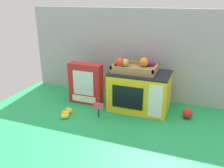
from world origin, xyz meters
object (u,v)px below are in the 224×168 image
loose_toy_banana (67,113)px  loose_toy_apple (187,114)px  cookie_set_box (86,84)px  food_groups_crate (134,67)px  toy_microwave (140,91)px  price_sign (98,108)px

loose_toy_banana → loose_toy_apple: bearing=18.1°
loose_toy_banana → cookie_set_box: bearing=84.4°
food_groups_crate → loose_toy_apple: food_groups_crate is taller
cookie_set_box → loose_toy_banana: cookie_set_box is taller
food_groups_crate → cookie_set_box: food_groups_crate is taller
loose_toy_apple → toy_microwave: bearing=174.2°
price_sign → toy_microwave: bearing=45.7°
toy_microwave → loose_toy_banana: (-0.42, -0.28, -0.12)m
food_groups_crate → loose_toy_apple: 0.46m
toy_microwave → loose_toy_apple: bearing=-5.8°
food_groups_crate → loose_toy_banana: 0.55m
cookie_set_box → price_sign: bearing=-45.2°
toy_microwave → food_groups_crate: size_ratio=1.37×
price_sign → loose_toy_banana: 0.22m
toy_microwave → cookie_set_box: (-0.39, -0.04, 0.02)m
cookie_set_box → loose_toy_banana: size_ratio=2.28×
food_groups_crate → cookie_set_box: 0.38m
toy_microwave → loose_toy_banana: 0.51m
toy_microwave → price_sign: 0.31m
food_groups_crate → loose_toy_banana: (-0.37, -0.29, -0.28)m
food_groups_crate → toy_microwave: bearing=-16.7°
cookie_set_box → loose_toy_apple: bearing=0.4°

